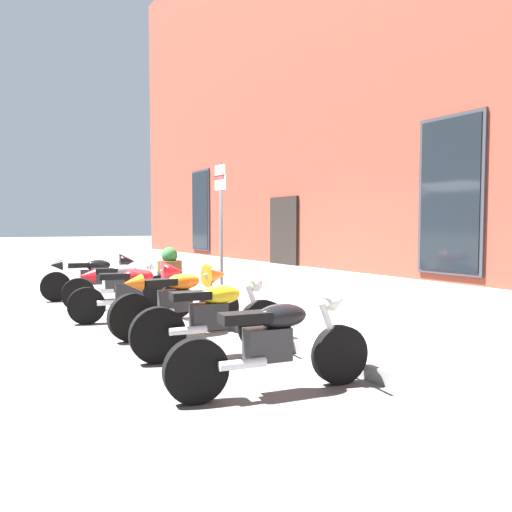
% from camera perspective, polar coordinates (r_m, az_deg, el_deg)
% --- Properties ---
extents(ground_plane, '(140.00, 140.00, 0.00)m').
position_cam_1_polar(ground_plane, '(8.65, -5.23, -7.38)').
color(ground_plane, '#565451').
extents(sidewalk, '(29.28, 3.12, 0.16)m').
position_cam_1_polar(sidewalk, '(9.41, 3.40, -6.01)').
color(sidewalk, slate).
rests_on(sidewalk, ground_plane).
extents(brick_pub_facade, '(23.28, 5.72, 10.03)m').
position_cam_1_polar(brick_pub_facade, '(12.76, 20.81, 18.59)').
color(brick_pub_facade, brown).
rests_on(brick_pub_facade, ground_plane).
extents(motorcycle_black_sport, '(0.67, 2.17, 1.00)m').
position_cam_1_polar(motorcycle_black_sport, '(11.68, -17.32, -1.99)').
color(motorcycle_black_sport, black).
rests_on(motorcycle_black_sport, ground_plane).
extents(motorcycle_grey_naked, '(0.67, 2.13, 0.93)m').
position_cam_1_polar(motorcycle_grey_naked, '(10.30, -14.93, -3.11)').
color(motorcycle_grey_naked, black).
rests_on(motorcycle_grey_naked, ground_plane).
extents(motorcycle_red_sport, '(0.69, 2.06, 1.01)m').
position_cam_1_polar(motorcycle_red_sport, '(8.86, -13.19, -3.56)').
color(motorcycle_red_sport, black).
rests_on(motorcycle_red_sport, ground_plane).
extents(motorcycle_orange_sport, '(0.62, 2.08, 1.04)m').
position_cam_1_polar(motorcycle_orange_sport, '(7.62, -8.30, -4.56)').
color(motorcycle_orange_sport, black).
rests_on(motorcycle_orange_sport, ground_plane).
extents(motorcycle_yellow_naked, '(0.62, 2.03, 0.96)m').
position_cam_1_polar(motorcycle_yellow_naked, '(6.32, -4.74, -6.96)').
color(motorcycle_yellow_naked, black).
rests_on(motorcycle_yellow_naked, ground_plane).
extents(motorcycle_black_naked, '(0.62, 2.12, 0.94)m').
position_cam_1_polar(motorcycle_black_naked, '(4.98, 2.07, -9.93)').
color(motorcycle_black_naked, black).
rests_on(motorcycle_black_naked, ground_plane).
extents(parking_sign, '(0.36, 0.07, 2.58)m').
position_cam_1_polar(parking_sign, '(9.17, -3.95, 4.62)').
color(parking_sign, '#4C4C51').
rests_on(parking_sign, sidewalk).
extents(barrel_planter, '(0.64, 0.64, 0.93)m').
position_cam_1_polar(barrel_planter, '(12.88, -9.65, -1.42)').
color(barrel_planter, brown).
rests_on(barrel_planter, sidewalk).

